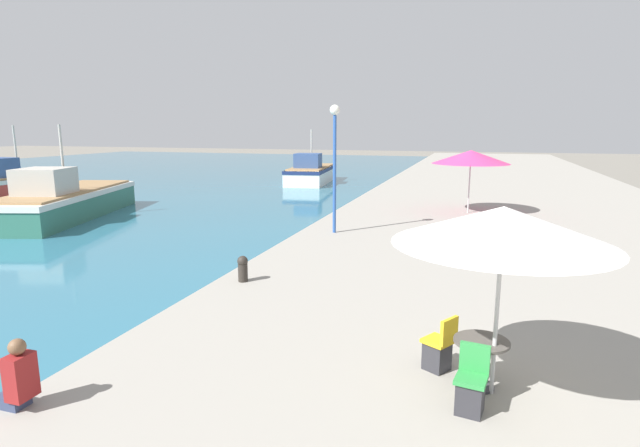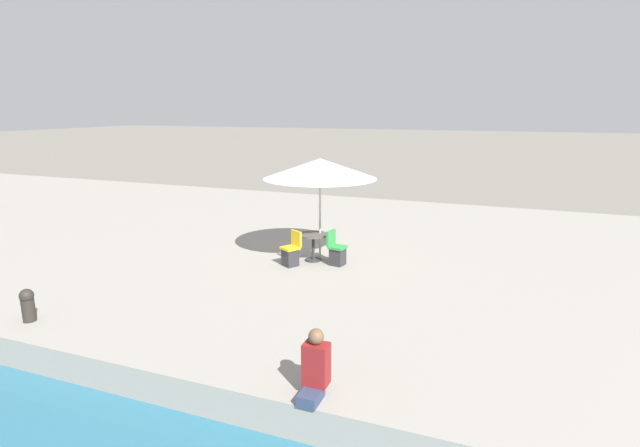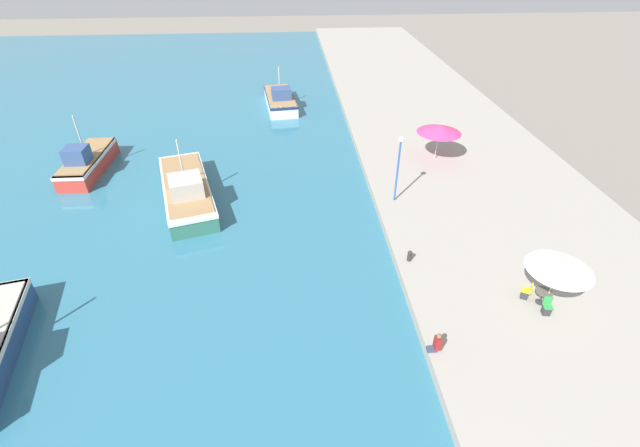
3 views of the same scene
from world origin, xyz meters
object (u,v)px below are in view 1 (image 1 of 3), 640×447
at_px(fishing_boat_mid, 65,200).
at_px(mooring_bollard, 243,268).
at_px(cafe_table, 481,354).
at_px(cafe_chair_left, 439,351).
at_px(person_at_quay, 18,378).
at_px(fishing_boat_distant, 311,172).
at_px(cafe_umbrella_pink, 503,226).
at_px(cafe_umbrella_white, 471,157).
at_px(cafe_chair_right, 471,389).
at_px(fishing_boat_far, 18,184).
at_px(lamppost, 335,147).

bearing_deg(fishing_boat_mid, mooring_bollard, -47.51).
xyz_separation_m(cafe_table, cafe_chair_left, (-0.62, 0.37, -0.21)).
relative_size(fishing_boat_mid, person_at_quay, 9.95).
xyz_separation_m(fishing_boat_distant, cafe_umbrella_pink, (12.92, -30.69, 2.21)).
height_order(cafe_umbrella_white, cafe_chair_right, cafe_umbrella_white).
xyz_separation_m(fishing_boat_far, cafe_chair_left, (26.97, -16.51, 0.01)).
distance_m(fishing_boat_far, mooring_bollard, 25.65).
bearing_deg(fishing_boat_mid, cafe_chair_left, -48.02).
distance_m(cafe_chair_left, cafe_chair_right, 1.19).
height_order(cafe_umbrella_white, mooring_bollard, cafe_umbrella_white).
bearing_deg(fishing_boat_mid, fishing_boat_far, 133.56).
bearing_deg(cafe_table, person_at_quay, -157.74).
distance_m(cafe_umbrella_white, cafe_table, 16.14).
xyz_separation_m(fishing_boat_far, person_at_quay, (21.61, -19.33, 0.13)).
relative_size(fishing_boat_mid, fishing_boat_distant, 1.26).
bearing_deg(mooring_bollard, fishing_boat_mid, 148.55).
bearing_deg(lamppost, fishing_boat_mid, 172.27).
xyz_separation_m(fishing_boat_distant, cafe_umbrella_white, (12.28, -14.55, 2.23)).
distance_m(fishing_boat_far, cafe_table, 32.35).
height_order(fishing_boat_far, mooring_bollard, fishing_boat_far).
height_order(fishing_boat_distant, person_at_quay, fishing_boat_distant).
bearing_deg(cafe_umbrella_white, cafe_chair_left, -90.57).
relative_size(cafe_umbrella_pink, lamppost, 0.66).
relative_size(fishing_boat_far, mooring_bollard, 10.89).
relative_size(fishing_boat_far, person_at_quay, 7.05).
relative_size(cafe_umbrella_white, mooring_bollard, 5.20).
xyz_separation_m(fishing_boat_far, cafe_umbrella_pink, (27.76, -17.01, 2.16)).
height_order(cafe_umbrella_pink, lamppost, lamppost).
height_order(mooring_bollard, lamppost, lamppost).
relative_size(cafe_umbrella_pink, mooring_bollard, 4.58).
height_order(person_at_quay, lamppost, lamppost).
relative_size(cafe_table, person_at_quay, 0.79).
relative_size(cafe_umbrella_white, cafe_chair_left, 3.73).
distance_m(cafe_chair_left, person_at_quay, 6.06).
height_order(cafe_umbrella_pink, person_at_quay, cafe_umbrella_pink).
bearing_deg(cafe_table, cafe_umbrella_pink, -36.89).
xyz_separation_m(cafe_chair_left, cafe_chair_right, (0.50, -1.08, 0.00)).
bearing_deg(person_at_quay, cafe_chair_right, 16.50).
xyz_separation_m(cafe_umbrella_pink, cafe_table, (-0.17, 0.13, -1.94)).
bearing_deg(fishing_boat_distant, cafe_chair_right, -74.57).
height_order(cafe_umbrella_white, person_at_quay, cafe_umbrella_white).
bearing_deg(person_at_quay, cafe_table, 22.26).
relative_size(cafe_umbrella_pink, person_at_quay, 2.96).
bearing_deg(cafe_table, fishing_boat_far, 148.54).
height_order(fishing_boat_mid, fishing_boat_distant, fishing_boat_mid).
bearing_deg(person_at_quay, fishing_boat_mid, 132.48).
distance_m(cafe_umbrella_pink, lamppost, 11.43).
distance_m(fishing_boat_mid, cafe_chair_left, 21.85).
distance_m(fishing_boat_distant, person_at_quay, 33.70).
xyz_separation_m(cafe_table, person_at_quay, (-5.98, -2.45, -0.09)).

